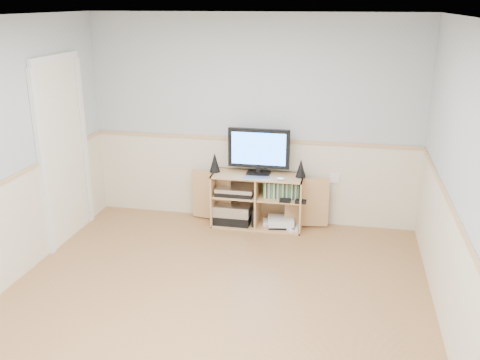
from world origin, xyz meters
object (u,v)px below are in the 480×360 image
keyboard (256,178)px  game_consoles (280,222)px  media_cabinet (258,199)px  monitor (259,150)px

keyboard → game_consoles: (0.27, 0.13, -0.59)m
keyboard → game_consoles: keyboard is taller
media_cabinet → game_consoles: bearing=-12.7°
monitor → game_consoles: size_ratio=1.60×
monitor → media_cabinet: bearing=90.0°
media_cabinet → monitor: size_ratio=2.31×
media_cabinet → game_consoles: size_ratio=3.69×
media_cabinet → game_consoles: 0.39m
media_cabinet → keyboard: bearing=-87.7°
media_cabinet → monitor: monitor is taller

